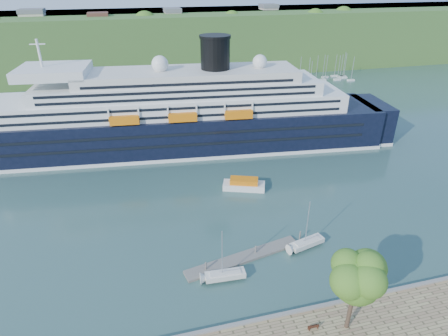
# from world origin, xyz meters

# --- Properties ---
(ground) EXTENTS (400.00, 400.00, 0.00)m
(ground) POSITION_xyz_m (0.00, 0.00, 0.00)
(ground) COLOR #294945
(ground) RESTS_ON ground
(far_hillside) EXTENTS (400.00, 50.00, 24.00)m
(far_hillside) POSITION_xyz_m (0.00, 145.00, 12.00)
(far_hillside) COLOR #376327
(far_hillside) RESTS_ON ground
(quay_coping) EXTENTS (220.00, 0.50, 0.30)m
(quay_coping) POSITION_xyz_m (0.00, -0.20, 1.15)
(quay_coping) COLOR slate
(quay_coping) RESTS_ON promenade
(cruise_ship) EXTENTS (120.72, 29.99, 26.84)m
(cruise_ship) POSITION_xyz_m (-4.22, 56.18, 13.42)
(cruise_ship) COLOR black
(cruise_ship) RESTS_ON ground
(park_bench) EXTENTS (1.36, 0.57, 0.87)m
(park_bench) POSITION_xyz_m (6.37, -2.98, 1.43)
(park_bench) COLOR #4C2415
(park_bench) RESTS_ON promenade
(promenade_tree) EXTENTS (7.33, 7.33, 12.14)m
(promenade_tree) POSITION_xyz_m (10.45, -3.73, 7.07)
(promenade_tree) COLOR #356219
(promenade_tree) RESTS_ON promenade
(floating_pontoon) EXTENTS (19.01, 6.01, 0.42)m
(floating_pontoon) POSITION_xyz_m (2.35, 12.11, 0.21)
(floating_pontoon) COLOR slate
(floating_pontoon) RESTS_ON ground
(sailboat_white_near) EXTENTS (6.45, 2.11, 8.22)m
(sailboat_white_near) POSITION_xyz_m (-1.50, 8.56, 4.11)
(sailboat_white_near) COLOR silver
(sailboat_white_near) RESTS_ON ground
(sailboat_white_far) EXTENTS (6.70, 3.29, 8.34)m
(sailboat_white_far) POSITION_xyz_m (12.95, 12.18, 4.17)
(sailboat_white_far) COLOR silver
(sailboat_white_far) RESTS_ON ground
(tender_launch) EXTENTS (8.96, 5.69, 2.34)m
(tender_launch) POSITION_xyz_m (8.63, 32.15, 1.17)
(tender_launch) COLOR orange
(tender_launch) RESTS_ON ground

